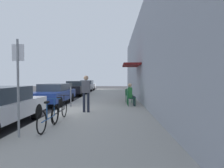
# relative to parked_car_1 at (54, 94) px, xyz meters

# --- Properties ---
(ground_plane) EXTENTS (60.00, 60.00, 0.00)m
(ground_plane) POSITION_rel_parked_car_1_xyz_m (1.10, -2.80, -0.70)
(ground_plane) COLOR #2D2D30
(sidewalk_slab) EXTENTS (4.50, 32.00, 0.12)m
(sidewalk_slab) POSITION_rel_parked_car_1_xyz_m (3.35, -0.80, -0.64)
(sidewalk_slab) COLOR #9E9B93
(sidewalk_slab) RESTS_ON ground_plane
(building_facade) EXTENTS (1.40, 32.00, 6.15)m
(building_facade) POSITION_rel_parked_car_1_xyz_m (5.75, -0.79, 2.37)
(building_facade) COLOR #999EA8
(building_facade) RESTS_ON ground_plane
(parked_car_1) EXTENTS (1.80, 4.40, 1.34)m
(parked_car_1) POSITION_rel_parked_car_1_xyz_m (0.00, 0.00, 0.00)
(parked_car_1) COLOR navy
(parked_car_1) RESTS_ON ground_plane
(parked_car_2) EXTENTS (1.80, 4.40, 1.42)m
(parked_car_2) POSITION_rel_parked_car_1_xyz_m (0.00, 6.23, 0.04)
(parked_car_2) COLOR black
(parked_car_2) RESTS_ON ground_plane
(parked_car_3) EXTENTS (1.80, 4.40, 1.42)m
(parked_car_3) POSITION_rel_parked_car_1_xyz_m (0.00, 12.53, 0.03)
(parked_car_3) COLOR #B7B7BC
(parked_car_3) RESTS_ON ground_plane
(parking_meter) EXTENTS (0.12, 0.10, 1.32)m
(parking_meter) POSITION_rel_parked_car_1_xyz_m (1.55, -1.72, 0.19)
(parking_meter) COLOR slate
(parking_meter) RESTS_ON sidewalk_slab
(street_sign) EXTENTS (0.32, 0.06, 2.60)m
(street_sign) POSITION_rel_parked_car_1_xyz_m (1.50, -6.86, 0.94)
(street_sign) COLOR gray
(street_sign) RESTS_ON sidewalk_slab
(bicycle_0) EXTENTS (0.46, 1.71, 0.90)m
(bicycle_0) POSITION_rel_parked_car_1_xyz_m (2.00, -6.06, -0.22)
(bicycle_0) COLOR black
(bicycle_0) RESTS_ON sidewalk_slab
(bicycle_1) EXTENTS (0.46, 1.71, 0.90)m
(bicycle_1) POSITION_rel_parked_car_1_xyz_m (1.97, -4.84, -0.22)
(bicycle_1) COLOR black
(bicycle_1) RESTS_ON sidewalk_slab
(cafe_chair_0) EXTENTS (0.46, 0.46, 0.87)m
(cafe_chair_0) POSITION_rel_parked_car_1_xyz_m (4.83, -1.30, -0.08)
(cafe_chair_0) COLOR #14592D
(cafe_chair_0) RESTS_ON sidewalk_slab
(seated_patron_0) EXTENTS (0.44, 0.37, 1.29)m
(seated_patron_0) POSITION_rel_parked_car_1_xyz_m (4.89, -1.30, 0.11)
(seated_patron_0) COLOR #232838
(seated_patron_0) RESTS_ON sidewalk_slab
(cafe_chair_1) EXTENTS (0.45, 0.45, 0.87)m
(cafe_chair_1) POSITION_rel_parked_car_1_xyz_m (4.83, -0.33, -0.08)
(cafe_chair_1) COLOR #14592D
(cafe_chair_1) RESTS_ON sidewalk_slab
(cafe_chair_2) EXTENTS (0.56, 0.56, 0.87)m
(cafe_chair_2) POSITION_rel_parked_car_1_xyz_m (4.84, 0.36, -0.08)
(cafe_chair_2) COLOR #14592D
(cafe_chair_2) RESTS_ON sidewalk_slab
(pedestrian_standing) EXTENTS (0.36, 0.22, 1.70)m
(pedestrian_standing) POSITION_rel_parked_car_1_xyz_m (2.68, -3.27, 0.42)
(pedestrian_standing) COLOR #232838
(pedestrian_standing) RESTS_ON sidewalk_slab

